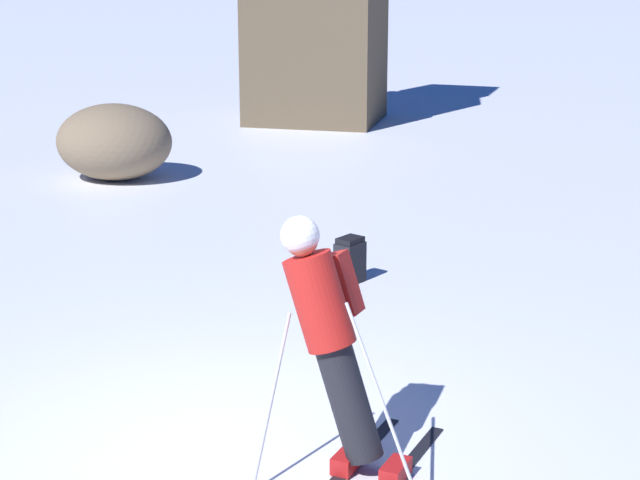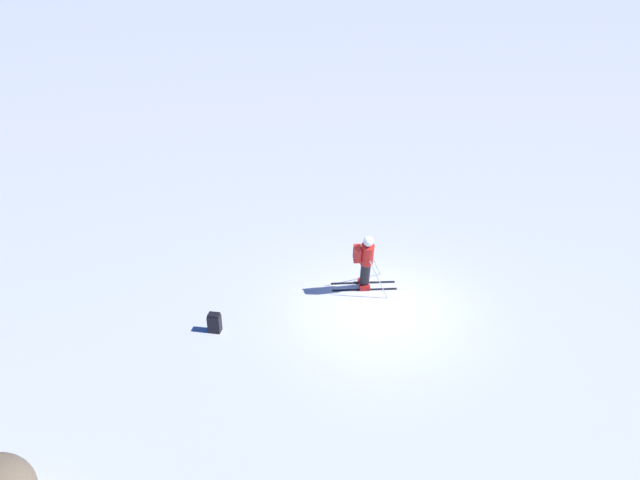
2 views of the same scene
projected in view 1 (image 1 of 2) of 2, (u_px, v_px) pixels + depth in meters
ground_plane at (223, 458)px, 7.59m from camera, size 300.00×300.00×0.00m
skier at (330, 330)px, 7.23m from camera, size 1.26×1.80×1.83m
spare_backpack at (350, 260)px, 11.37m from camera, size 0.33×0.36×0.50m
exposed_boulder_0 at (114, 142)px, 16.13m from camera, size 1.77×1.51×1.15m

